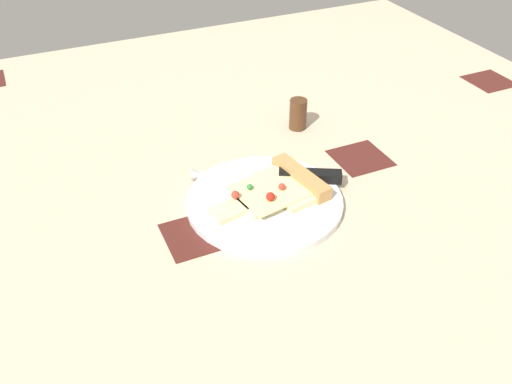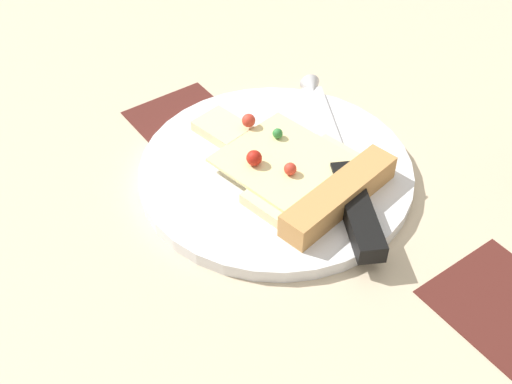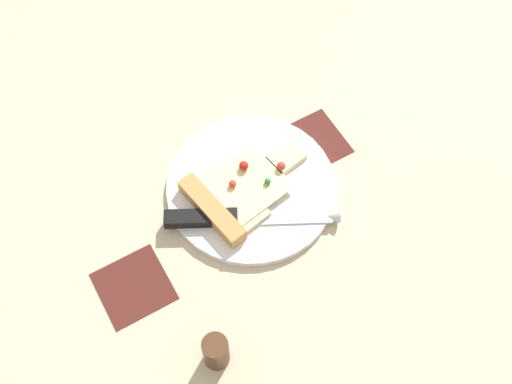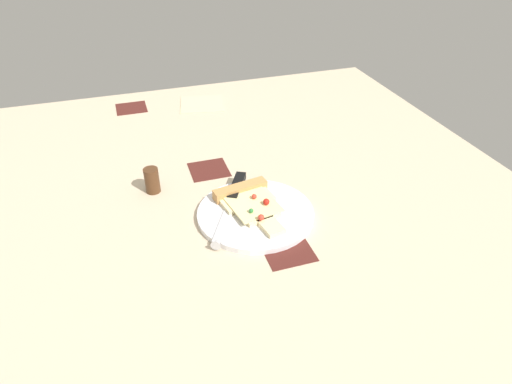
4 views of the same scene
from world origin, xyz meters
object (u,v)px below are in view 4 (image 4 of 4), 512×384
object	(u,v)px
knife	(232,199)
pepper_shaker	(152,180)
plate	(256,214)
napkin	(202,104)
pizza_slice	(250,202)

from	to	relation	value
knife	pepper_shaker	size ratio (longest dim) A/B	3.84
plate	knife	bearing A→B (deg)	37.86
napkin	pepper_shaker	bearing A→B (deg)	154.88
plate	knife	distance (cm)	6.05
pizza_slice	napkin	xyz separation A→B (cm)	(56.83, -2.07, -1.81)
plate	napkin	size ratio (longest dim) A/B	1.85
plate	pepper_shaker	xyz separation A→B (cm)	(15.65, 18.86, 2.29)
plate	napkin	world-z (taller)	plate
plate	pizza_slice	world-z (taller)	pizza_slice
knife	napkin	world-z (taller)	knife
plate	pizza_slice	distance (cm)	2.92
napkin	pizza_slice	bearing A→B (deg)	177.91
pepper_shaker	napkin	distance (cm)	48.34
knife	pepper_shaker	xyz separation A→B (cm)	(10.97, 15.22, 1.08)
pizza_slice	knife	xyz separation A→B (cm)	(2.16, 3.20, -0.19)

